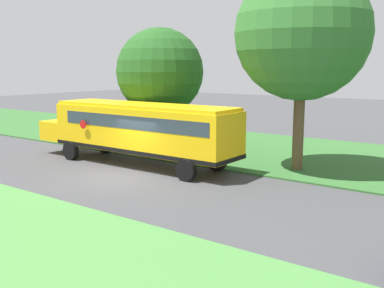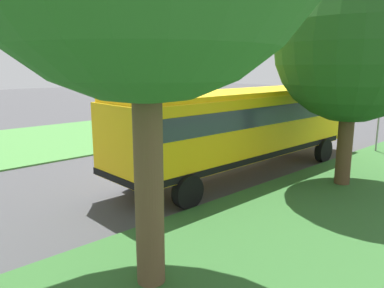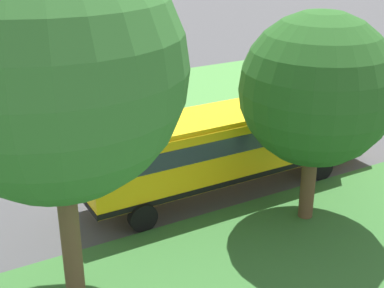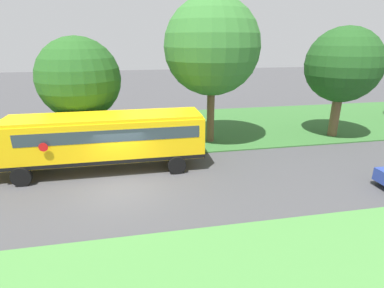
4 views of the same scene
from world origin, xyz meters
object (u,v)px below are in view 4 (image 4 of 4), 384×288
Objects in this scene: oak_tree_beside_bus at (78,78)px; oak_tree_far_end at (345,66)px; school_bus at (101,138)px; oak_tree_roadside_mid at (210,47)px.

oak_tree_beside_bus is 0.91× the size of oak_tree_far_end.
school_bus is at bearing -79.24° from oak_tree_far_end.
oak_tree_far_end is (0.10, 18.03, 0.39)m from oak_tree_beside_bus.
oak_tree_roadside_mid is (-0.48, 8.36, 1.72)m from oak_tree_beside_bus.
oak_tree_roadside_mid reaches higher than oak_tree_far_end.
school_bus is 1.28× the size of oak_tree_roadside_mid.
oak_tree_beside_bus is at bearing -90.31° from oak_tree_far_end.
oak_tree_beside_bus is (-3.26, -1.37, 2.88)m from school_bus.
oak_tree_far_end is at bearing 89.69° from oak_tree_beside_bus.
oak_tree_roadside_mid is at bearing 93.28° from oak_tree_beside_bus.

